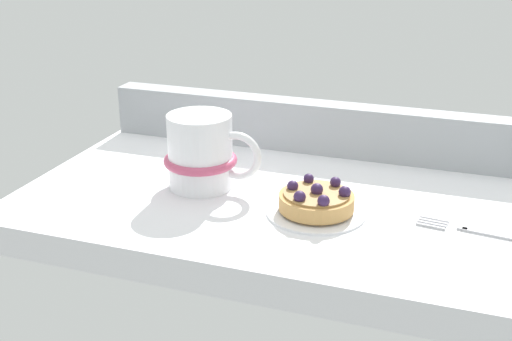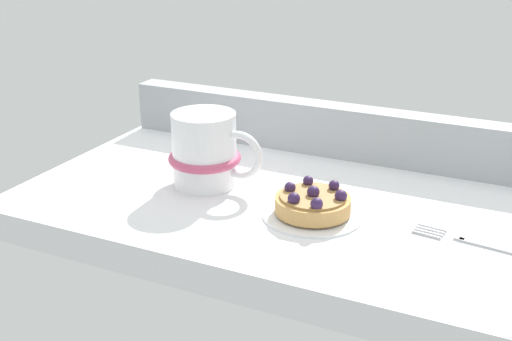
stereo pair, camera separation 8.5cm
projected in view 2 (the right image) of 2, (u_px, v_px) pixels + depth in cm
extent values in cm
cube|color=white|center=(294.00, 212.00, 87.77)|extent=(71.70, 40.20, 4.07)
cube|color=#9EA3A8|center=(340.00, 131.00, 100.72)|extent=(70.26, 4.06, 7.79)
cylinder|color=white|center=(312.00, 214.00, 81.88)|extent=(12.44, 12.44, 0.63)
cylinder|color=white|center=(312.00, 215.00, 81.93)|extent=(6.84, 6.84, 0.32)
cylinder|color=tan|center=(313.00, 204.00, 81.41)|extent=(9.36, 9.36, 1.89)
cylinder|color=#A37942|center=(313.00, 196.00, 81.00)|extent=(8.24, 8.24, 0.30)
sphere|color=#331E47|center=(313.00, 192.00, 80.79)|extent=(1.55, 1.55, 1.55)
sphere|color=#331E47|center=(341.00, 196.00, 79.77)|extent=(1.52, 1.52, 1.52)
sphere|color=#331E47|center=(334.00, 186.00, 82.56)|extent=(1.38, 1.38, 1.38)
sphere|color=#331E47|center=(308.00, 181.00, 84.12)|extent=(1.35, 1.35, 1.35)
sphere|color=#331E47|center=(290.00, 187.00, 82.29)|extent=(1.43, 1.43, 1.43)
sphere|color=#331E47|center=(294.00, 199.00, 79.04)|extent=(1.52, 1.52, 1.52)
sphere|color=#331E47|center=(317.00, 204.00, 77.50)|extent=(1.49, 1.49, 1.49)
cylinder|color=white|center=(204.00, 149.00, 89.56)|extent=(8.68, 8.68, 10.15)
torus|color=#C64C70|center=(205.00, 158.00, 90.03)|extent=(9.92, 9.92, 1.20)
torus|color=white|center=(240.00, 155.00, 87.43)|extent=(6.69, 1.01, 6.69)
cube|color=#B7B7BC|center=(512.00, 251.00, 73.03)|extent=(11.69, 2.16, 0.60)
cube|color=#B7B7BC|center=(459.00, 238.00, 75.96)|extent=(1.26, 0.71, 0.60)
cube|color=#B7B7BC|center=(433.00, 227.00, 78.57)|extent=(3.50, 0.68, 0.60)
cube|color=#B7B7BC|center=(430.00, 229.00, 78.00)|extent=(3.50, 0.68, 0.60)
cube|color=#B7B7BC|center=(428.00, 231.00, 77.43)|extent=(3.50, 0.68, 0.60)
cube|color=#B7B7BC|center=(426.00, 234.00, 76.85)|extent=(3.50, 0.68, 0.60)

